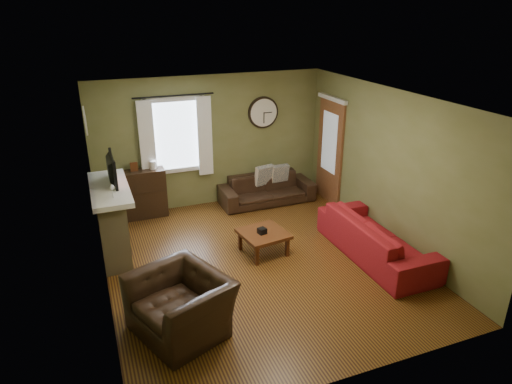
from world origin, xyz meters
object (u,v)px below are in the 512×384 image
object	(u,v)px
armchair	(181,304)
sofa_red	(376,238)
bookshelf	(145,194)
coffee_table	(263,242)
sofa_brown	(267,189)

from	to	relation	value
armchair	sofa_red	bearing A→B (deg)	79.04
bookshelf	sofa_red	world-z (taller)	bookshelf
bookshelf	coffee_table	world-z (taller)	bookshelf
sofa_brown	coffee_table	size ratio (longest dim) A/B	2.72
coffee_table	armchair	bearing A→B (deg)	-139.83
sofa_brown	sofa_red	xyz separation A→B (m)	(0.79, -2.68, 0.05)
armchair	coffee_table	size ratio (longest dim) A/B	1.63
sofa_red	armchair	bearing A→B (deg)	101.29
sofa_red	sofa_brown	bearing A→B (deg)	16.48
armchair	coffee_table	world-z (taller)	armchair
sofa_brown	sofa_red	world-z (taller)	sofa_red
bookshelf	armchair	xyz separation A→B (m)	(-0.11, -3.55, -0.10)
sofa_red	armchair	xyz separation A→B (m)	(-3.33, -0.67, 0.04)
armchair	coffee_table	bearing A→B (deg)	107.92
bookshelf	sofa_brown	size ratio (longest dim) A/B	0.49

